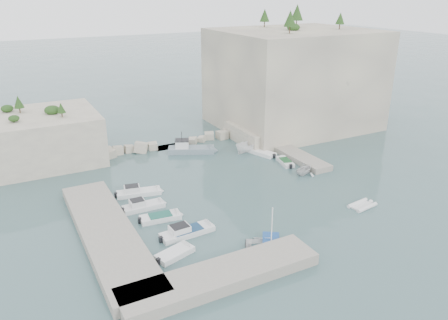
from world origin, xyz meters
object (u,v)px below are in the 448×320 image
tender_east_a (304,174)px  rowboat (271,249)px  tender_east_c (261,154)px  work_boat (191,152)px  motorboat_d (187,234)px  inflatable_dinghy (362,207)px  tender_east_d (249,151)px  motorboat_a (139,195)px  motorboat_b (144,209)px  motorboat_e (175,256)px  motorboat_c (161,219)px  tender_east_b (285,164)px

tender_east_a → rowboat: bearing=114.9°
tender_east_c → work_boat: 10.68m
motorboat_d → inflatable_dinghy: (20.40, -3.82, 0.00)m
tender_east_a → tender_east_d: (-2.00, 11.20, 0.00)m
work_boat → rowboat: bearing=-73.1°
tender_east_a → motorboat_a: bearing=60.6°
motorboat_a → inflatable_dinghy: bearing=-23.4°
motorboat_d → rowboat: size_ratio=1.24×
tender_east_a → tender_east_c: bearing=-11.9°
inflatable_dinghy → tender_east_d: (-2.11, 22.05, 0.00)m
motorboat_d → motorboat_b: bearing=102.5°
motorboat_e → tender_east_d: size_ratio=0.79×
motorboat_e → inflatable_dinghy: 23.00m
motorboat_b → tender_east_c: 23.18m
motorboat_d → motorboat_c: bearing=104.3°
tender_east_b → tender_east_d: bearing=28.6°
motorboat_d → tender_east_a: tender_east_a is taller
rowboat → tender_east_d: 27.33m
motorboat_a → motorboat_c: bearing=-77.2°
inflatable_dinghy → tender_east_c: (-1.16, 20.19, 0.00)m
motorboat_e → rowboat: bearing=-37.9°
inflatable_dinghy → tender_east_a: 10.86m
tender_east_c → tender_east_b: bearing=172.1°
motorboat_c → tender_east_a: tender_east_a is taller
motorboat_e → tender_east_c: same height
motorboat_a → tender_east_d: tender_east_d is taller
motorboat_a → motorboat_b: bearing=-88.2°
rowboat → tender_east_b: rowboat is taller
work_boat → inflatable_dinghy: bearing=-43.3°
rowboat → tender_east_b: 22.59m
motorboat_b → rowboat: 16.13m
tender_east_c → tender_east_a: bearing=166.8°
motorboat_b → rowboat: motorboat_b is taller
motorboat_a → tender_east_b: motorboat_a is taller
work_boat → tender_east_b: bearing=-21.2°
rowboat → inflatable_dinghy: 14.46m
motorboat_b → motorboat_e: 10.59m
rowboat → tender_east_d: size_ratio=0.97×
motorboat_c → motorboat_e: bearing=-93.3°
tender_east_a → tender_east_b: 4.33m
motorboat_d → rowboat: motorboat_d is taller
motorboat_c → inflatable_dinghy: motorboat_c is taller
motorboat_c → motorboat_d: bearing=-65.8°
motorboat_d → tender_east_c: bearing=36.7°
motorboat_e → tender_east_a: size_ratio=1.18×
motorboat_b → motorboat_c: motorboat_b is taller
inflatable_dinghy → work_boat: 27.73m
rowboat → tender_east_d: (12.14, 24.49, 0.00)m
motorboat_b → tender_east_a: tender_east_a is taller
tender_east_d → motorboat_a: bearing=97.9°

